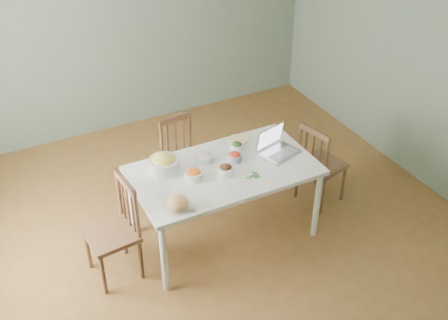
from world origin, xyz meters
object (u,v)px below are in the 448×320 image
bowl_squash (164,163)px  dining_table (224,202)px  bread_boule (178,203)px  chair_far (185,160)px  chair_left (111,232)px  chair_right (322,162)px  laptop (281,143)px

bowl_squash → dining_table: bearing=-24.7°
bread_boule → chair_far: bearing=64.4°
chair_far → chair_left: 1.33m
bowl_squash → chair_left: bearing=-158.4°
chair_left → chair_right: 2.34m
dining_table → bowl_squash: 0.74m
chair_left → bread_boule: size_ratio=5.24×
chair_left → bowl_squash: size_ratio=3.55×
laptop → chair_left: bearing=164.2°
dining_table → bowl_squash: size_ratio=6.10×
bread_boule → dining_table: bearing=29.6°
bowl_squash → laptop: size_ratio=0.79×
dining_table → bowl_squash: bearing=155.3°
chair_left → laptop: size_ratio=2.79×
chair_far → bowl_squash: 0.82m
dining_table → chair_right: chair_right is taller
bowl_squash → laptop: laptop is taller
laptop → bowl_squash: bearing=151.3°
dining_table → chair_far: 0.78m
chair_far → bowl_squash: size_ratio=3.25×
bowl_squash → laptop: 1.14m
chair_left → bowl_squash: bearing=106.6°
dining_table → laptop: bearing=-2.5°
bowl_squash → laptop: bearing=-13.1°
chair_far → laptop: 1.16m
chair_far → bowl_squash: bearing=-135.2°
bread_boule → laptop: (1.22, 0.32, 0.06)m
chair_left → bread_boule: chair_left is taller
chair_right → bread_boule: size_ratio=4.98×
chair_right → chair_left: bearing=78.0°
chair_far → bread_boule: bearing=-122.4°
dining_table → bread_boule: size_ratio=9.01×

